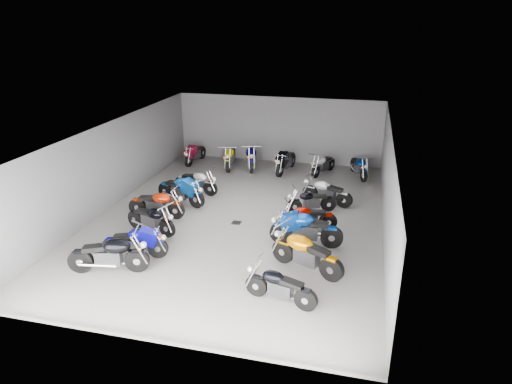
% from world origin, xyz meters
% --- Properties ---
extents(ground, '(14.00, 14.00, 0.00)m').
position_xyz_m(ground, '(0.00, 0.00, 0.00)').
color(ground, gray).
rests_on(ground, ground).
extents(wall_back, '(10.00, 0.10, 3.20)m').
position_xyz_m(wall_back, '(0.00, 7.00, 1.60)').
color(wall_back, slate).
rests_on(wall_back, ground).
extents(wall_left, '(0.10, 14.00, 3.20)m').
position_xyz_m(wall_left, '(-5.00, 0.00, 1.60)').
color(wall_left, slate).
rests_on(wall_left, ground).
extents(wall_right, '(0.10, 14.00, 3.20)m').
position_xyz_m(wall_right, '(5.00, 0.00, 1.60)').
color(wall_right, slate).
rests_on(wall_right, ground).
extents(ceiling, '(10.00, 14.00, 0.04)m').
position_xyz_m(ceiling, '(0.00, 0.00, 3.22)').
color(ceiling, black).
rests_on(ceiling, wall_back).
extents(drain_grate, '(0.32, 0.32, 0.01)m').
position_xyz_m(drain_grate, '(0.00, -0.50, 0.01)').
color(drain_grate, black).
rests_on(drain_grate, ground).
extents(motorcycle_left_a, '(2.25, 0.75, 1.01)m').
position_xyz_m(motorcycle_left_a, '(-2.56, -4.50, 0.55)').
color(motorcycle_left_a, black).
rests_on(motorcycle_left_a, ground).
extents(motorcycle_left_b, '(2.02, 0.56, 0.89)m').
position_xyz_m(motorcycle_left_b, '(-2.26, -3.55, 0.49)').
color(motorcycle_left_b, black).
rests_on(motorcycle_left_b, ground).
extents(motorcycle_left_c, '(1.98, 0.74, 0.90)m').
position_xyz_m(motorcycle_left_c, '(-2.55, -1.88, 0.49)').
color(motorcycle_left_c, black).
rests_on(motorcycle_left_c, ground).
extents(motorcycle_left_d, '(2.13, 0.42, 0.94)m').
position_xyz_m(motorcycle_left_d, '(-2.91, -0.69, 0.51)').
color(motorcycle_left_d, black).
rests_on(motorcycle_left_d, ground).
extents(motorcycle_left_e, '(2.19, 0.93, 1.00)m').
position_xyz_m(motorcycle_left_e, '(-2.55, 0.71, 0.55)').
color(motorcycle_left_e, black).
rests_on(motorcycle_left_e, ground).
extents(motorcycle_left_f, '(2.00, 0.62, 0.89)m').
position_xyz_m(motorcycle_left_f, '(-2.39, 1.90, 0.49)').
color(motorcycle_left_f, black).
rests_on(motorcycle_left_f, ground).
extents(motorcycle_right_a, '(1.94, 0.61, 0.87)m').
position_xyz_m(motorcycle_right_a, '(2.39, -4.81, 0.47)').
color(motorcycle_right_a, black).
rests_on(motorcycle_right_a, ground).
extents(motorcycle_right_b, '(2.18, 1.12, 1.03)m').
position_xyz_m(motorcycle_right_b, '(2.81, -3.13, 0.56)').
color(motorcycle_right_b, black).
rests_on(motorcycle_right_b, ground).
extents(motorcycle_right_c, '(2.33, 0.47, 1.02)m').
position_xyz_m(motorcycle_right_c, '(2.57, -1.56, 0.56)').
color(motorcycle_right_c, black).
rests_on(motorcycle_right_c, ground).
extents(motorcycle_right_d, '(1.93, 0.87, 0.89)m').
position_xyz_m(motorcycle_right_d, '(2.50, -0.59, 0.49)').
color(motorcycle_right_d, black).
rests_on(motorcycle_right_d, ground).
extents(motorcycle_right_e, '(1.76, 0.87, 0.82)m').
position_xyz_m(motorcycle_right_e, '(2.42, 1.04, 0.45)').
color(motorcycle_right_e, black).
rests_on(motorcycle_right_e, ground).
extents(motorcycle_right_f, '(1.99, 0.72, 0.90)m').
position_xyz_m(motorcycle_right_f, '(2.89, 2.01, 0.49)').
color(motorcycle_right_f, black).
rests_on(motorcycle_right_f, ground).
extents(motorcycle_back_a, '(0.46, 2.04, 0.90)m').
position_xyz_m(motorcycle_back_a, '(-3.92, 5.76, 0.49)').
color(motorcycle_back_a, black).
rests_on(motorcycle_back_a, ground).
extents(motorcycle_back_b, '(0.54, 2.21, 0.97)m').
position_xyz_m(motorcycle_back_b, '(-2.01, 5.45, 0.53)').
color(motorcycle_back_b, black).
rests_on(motorcycle_back_b, ground).
extents(motorcycle_back_c, '(0.80, 2.30, 1.03)m').
position_xyz_m(motorcycle_back_c, '(-1.03, 5.63, 0.56)').
color(motorcycle_back_c, black).
rests_on(motorcycle_back_c, ground).
extents(motorcycle_back_d, '(0.60, 2.23, 0.99)m').
position_xyz_m(motorcycle_back_d, '(0.68, 5.41, 0.54)').
color(motorcycle_back_d, black).
rests_on(motorcycle_back_d, ground).
extents(motorcycle_back_e, '(0.91, 1.87, 0.87)m').
position_xyz_m(motorcycle_back_e, '(2.39, 5.51, 0.48)').
color(motorcycle_back_e, black).
rests_on(motorcycle_back_e, ground).
extents(motorcycle_back_f, '(0.83, 1.98, 0.90)m').
position_xyz_m(motorcycle_back_f, '(4.01, 5.53, 0.49)').
color(motorcycle_back_f, black).
rests_on(motorcycle_back_f, ground).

